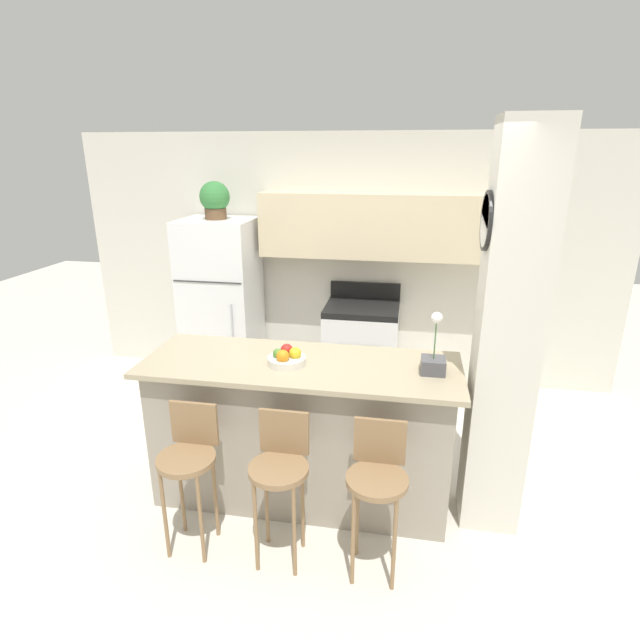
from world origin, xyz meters
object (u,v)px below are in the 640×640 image
refrigerator (222,303)px  bar_stool_right (377,479)px  stove_range (361,347)px  potted_plant_on_fridge (215,199)px  fruit_bowl (287,358)px  trash_bin (272,376)px  bar_stool_mid (280,468)px  orchid_vase (434,359)px  bar_stool_left (189,458)px

refrigerator → bar_stool_right: (1.78, -2.32, -0.25)m
stove_range → potted_plant_on_fridge: 2.06m
fruit_bowl → trash_bin: size_ratio=0.66×
bar_stool_mid → fruit_bowl: 0.72m
orchid_vase → fruit_bowl: 0.94m
bar_stool_left → potted_plant_on_fridge: 2.74m
potted_plant_on_fridge → bar_stool_right: bearing=-52.4°
stove_range → bar_stool_left: 2.49m
bar_stool_left → bar_stool_mid: size_ratio=1.00×
bar_stool_mid → potted_plant_on_fridge: 2.93m
refrigerator → stove_range: size_ratio=1.61×
bar_stool_right → refrigerator: bearing=127.6°
refrigerator → trash_bin: refrigerator is taller
stove_range → bar_stool_right: 2.38m
stove_range → potted_plant_on_fridge: size_ratio=2.94×
stove_range → trash_bin: 0.96m
stove_range → fruit_bowl: (-0.33, -1.81, 0.62)m
bar_stool_right → fruit_bowl: 0.96m
refrigerator → bar_stool_mid: 2.63m
refrigerator → bar_stool_mid: bearing=-62.3°
orchid_vase → trash_bin: (-1.50, 1.51, -0.94)m
bar_stool_left → trash_bin: 2.13m
bar_stool_mid → bar_stool_right: (0.56, 0.00, 0.00)m
stove_range → bar_stool_right: (0.32, -2.35, 0.15)m
bar_stool_right → orchid_vase: size_ratio=2.32×
stove_range → orchid_vase: bearing=-70.9°
bar_stool_right → fruit_bowl: fruit_bowl is taller
refrigerator → bar_stool_mid: (1.22, -2.32, -0.25)m
stove_range → potted_plant_on_fridge: (-1.46, -0.03, 1.46)m
stove_range → orchid_vase: size_ratio=2.67×
stove_range → potted_plant_on_fridge: potted_plant_on_fridge is taller
refrigerator → trash_bin: bearing=-21.9°
refrigerator → stove_range: bearing=1.2°
refrigerator → potted_plant_on_fridge: potted_plant_on_fridge is taller
stove_range → trash_bin: size_ratio=2.82×
bar_stool_right → potted_plant_on_fridge: 3.20m
potted_plant_on_fridge → bar_stool_mid: bearing=-62.3°
refrigerator → bar_stool_left: refrigerator is taller
refrigerator → orchid_vase: (2.08, -1.75, 0.26)m
bar_stool_right → potted_plant_on_fridge: size_ratio=2.56×
refrigerator → potted_plant_on_fridge: size_ratio=4.75×
bar_stool_left → bar_stool_right: 1.13m
orchid_vase → trash_bin: size_ratio=1.05×
refrigerator → fruit_bowl: 2.12m
trash_bin → orchid_vase: bearing=-45.4°
bar_stool_left → potted_plant_on_fridge: size_ratio=2.56×
refrigerator → stove_range: (1.46, 0.03, -0.40)m
stove_range → trash_bin: (-0.88, -0.26, -0.27)m
bar_stool_right → potted_plant_on_fridge: (-1.78, 2.32, 1.30)m
fruit_bowl → trash_bin: bearing=109.7°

